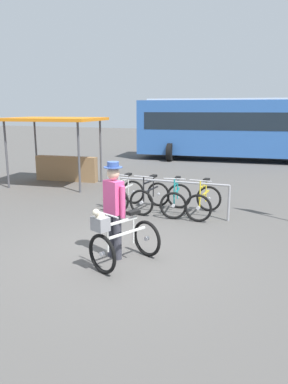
# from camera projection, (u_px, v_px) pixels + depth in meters

# --- Properties ---
(ground_plane) EXTENTS (80.00, 80.00, 0.00)m
(ground_plane) POSITION_uv_depth(u_px,v_px,m) (117.00, 254.00, 6.80)
(ground_plane) COLOR #514F4C
(bike_rack_rail) EXTENTS (3.21, 0.16, 0.88)m
(bike_rack_rail) POSITION_uv_depth(u_px,v_px,m) (165.00, 188.00, 9.20)
(bike_rack_rail) COLOR #99999E
(bike_rack_rail) RESTS_ON ground
(racked_bike_white) EXTENTS (0.67, 1.10, 0.97)m
(racked_bike_white) POSITION_uv_depth(u_px,v_px,m) (126.00, 195.00, 9.83)
(racked_bike_white) COLOR black
(racked_bike_white) RESTS_ON ground
(racked_bike_black) EXTENTS (0.72, 1.12, 0.97)m
(racked_bike_black) POSITION_uv_depth(u_px,v_px,m) (150.00, 197.00, 9.59)
(racked_bike_black) COLOR black
(racked_bike_black) RESTS_ON ground
(racked_bike_teal) EXTENTS (0.84, 1.22, 0.98)m
(racked_bike_teal) POSITION_uv_depth(u_px,v_px,m) (176.00, 199.00, 9.34)
(racked_bike_teal) COLOR black
(racked_bike_teal) RESTS_ON ground
(racked_bike_yellow) EXTENTS (0.67, 1.12, 0.98)m
(racked_bike_yellow) POSITION_uv_depth(u_px,v_px,m) (204.00, 202.00, 9.10)
(racked_bike_yellow) COLOR black
(racked_bike_yellow) RESTS_ON ground
(featured_bicycle) EXTENTS (1.01, 1.26, 1.09)m
(featured_bicycle) POSITION_uv_depth(u_px,v_px,m) (120.00, 239.00, 6.16)
(featured_bicycle) COLOR black
(featured_bicycle) RESTS_ON ground
(person_with_featured_bike) EXTENTS (0.49, 0.32, 1.72)m
(person_with_featured_bike) POSITION_uv_depth(u_px,v_px,m) (114.00, 206.00, 6.42)
(person_with_featured_bike) COLOR #383842
(person_with_featured_bike) RESTS_ON ground
(bus_distant) EXTENTS (10.24, 4.23, 3.08)m
(bus_distant) POSITION_uv_depth(u_px,v_px,m) (239.00, 126.00, 18.69)
(bus_distant) COLOR #3366B7
(bus_distant) RESTS_ON ground
(market_stall) EXTENTS (3.37, 2.68, 2.30)m
(market_stall) POSITION_uv_depth(u_px,v_px,m) (60.00, 144.00, 12.96)
(market_stall) COLOR #4C4C51
(market_stall) RESTS_ON ground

